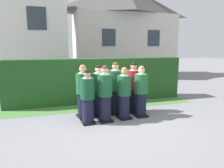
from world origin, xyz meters
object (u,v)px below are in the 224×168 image
object	(u,v)px
student_rear_row_0	(83,93)
student_in_red_blazer	(133,88)
student_front_row_2	(124,94)
student_front_row_1	(105,95)
student_rear_row_1	(99,92)
student_front_row_0	(88,98)
student_front_row_3	(141,93)
student_rear_row_2	(115,89)

from	to	relation	value
student_rear_row_0	student_in_red_blazer	size ratio (longest dim) A/B	0.98
student_rear_row_0	student_front_row_2	bearing A→B (deg)	-21.77
student_front_row_1	student_rear_row_0	size ratio (longest dim) A/B	1.01
student_front_row_1	student_rear_row_1	distance (m)	0.56
student_front_row_2	student_rear_row_0	distance (m)	1.26
student_front_row_0	student_front_row_1	size ratio (longest dim) A/B	0.94
student_front_row_1	student_front_row_2	size ratio (longest dim) A/B	1.05
student_front_row_1	student_front_row_3	xyz separation A→B (m)	(1.20, 0.10, -0.03)
student_front_row_1	student_rear_row_0	distance (m)	0.76
student_front_row_1	student_rear_row_2	world-z (taller)	student_rear_row_2
student_rear_row_2	student_rear_row_0	bearing A→B (deg)	-175.36
student_front_row_1	student_rear_row_1	world-z (taller)	student_front_row_1
student_front_row_1	student_in_red_blazer	xyz separation A→B (m)	(1.16, 0.61, 0.01)
student_front_row_2	student_rear_row_1	distance (m)	0.84
student_front_row_1	student_rear_row_1	size ratio (longest dim) A/B	1.02
student_front_row_1	student_rear_row_1	xyz separation A→B (m)	(-0.05, 0.55, -0.02)
student_front_row_0	student_front_row_2	size ratio (longest dim) A/B	0.99
student_front_row_2	student_rear_row_0	size ratio (longest dim) A/B	0.96
student_front_row_1	student_rear_row_2	size ratio (longest dim) A/B	0.98
student_rear_row_2	student_rear_row_1	bearing A→B (deg)	-175.39
student_front_row_2	student_rear_row_1	size ratio (longest dim) A/B	0.98
student_rear_row_2	student_in_red_blazer	size ratio (longest dim) A/B	1.01
student_front_row_0	student_rear_row_1	bearing A→B (deg)	51.51
student_front_row_0	student_front_row_3	world-z (taller)	student_front_row_3
student_front_row_0	student_in_red_blazer	xyz separation A→B (m)	(1.68, 0.64, 0.06)
student_front_row_0	student_front_row_3	size ratio (longest dim) A/B	0.97
student_front_row_3	student_front_row_1	bearing A→B (deg)	-175.34
student_rear_row_1	student_in_red_blazer	distance (m)	1.21
student_in_red_blazer	student_front_row_1	bearing A→B (deg)	-152.30
student_front_row_2	student_front_row_3	xyz separation A→B (m)	(0.58, 0.05, 0.01)
student_front_row_2	student_in_red_blazer	bearing A→B (deg)	46.04
student_in_red_blazer	student_rear_row_0	bearing A→B (deg)	-176.88
student_front_row_2	student_front_row_0	bearing A→B (deg)	-175.99
student_front_row_0	student_rear_row_1	size ratio (longest dim) A/B	0.96
student_rear_row_1	student_rear_row_2	world-z (taller)	student_rear_row_2
student_rear_row_0	student_rear_row_2	distance (m)	1.07
student_rear_row_1	student_in_red_blazer	bearing A→B (deg)	2.48
student_rear_row_1	student_rear_row_2	size ratio (longest dim) A/B	0.95
student_rear_row_0	student_rear_row_1	world-z (taller)	student_rear_row_0
student_rear_row_1	student_front_row_2	bearing A→B (deg)	-37.29
student_rear_row_0	student_rear_row_1	size ratio (longest dim) A/B	1.02
student_front_row_1	student_front_row_2	xyz separation A→B (m)	(0.62, 0.05, -0.04)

